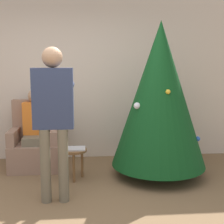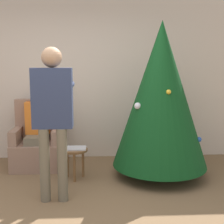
{
  "view_description": "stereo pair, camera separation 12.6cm",
  "coord_description": "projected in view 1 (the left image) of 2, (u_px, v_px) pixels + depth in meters",
  "views": [
    {
      "loc": [
        0.27,
        -3.08,
        1.62
      ],
      "look_at": [
        0.6,
        0.83,
        1.0
      ],
      "focal_mm": 50.0,
      "sensor_mm": 36.0,
      "label": 1
    },
    {
      "loc": [
        0.4,
        -3.09,
        1.62
      ],
      "look_at": [
        0.6,
        0.83,
        1.0
      ],
      "focal_mm": 50.0,
      "sensor_mm": 36.0,
      "label": 2
    }
  ],
  "objects": [
    {
      "name": "ground_plane",
      "position": [
        61.0,
        219.0,
        3.26
      ],
      "size": [
        14.0,
        14.0,
        0.0
      ],
      "primitive_type": "plane",
      "color": "brown"
    },
    {
      "name": "armchair",
      "position": [
        36.0,
        145.0,
        4.86
      ],
      "size": [
        0.75,
        0.64,
        1.05
      ],
      "color": "#93705B",
      "rests_on": "ground_plane"
    },
    {
      "name": "laptop",
      "position": [
        74.0,
        149.0,
        4.35
      ],
      "size": [
        0.32,
        0.22,
        0.02
      ],
      "color": "silver",
      "rests_on": "side_stool"
    },
    {
      "name": "person_standing",
      "position": [
        53.0,
        109.0,
        3.58
      ],
      "size": [
        0.47,
        0.57,
        1.8
      ],
      "color": "#6B604C",
      "rests_on": "ground_plane"
    },
    {
      "name": "side_stool",
      "position": [
        74.0,
        154.0,
        4.36
      ],
      "size": [
        0.36,
        0.36,
        0.43
      ],
      "color": "brown",
      "rests_on": "ground_plane"
    },
    {
      "name": "wall_back",
      "position": [
        69.0,
        79.0,
        5.25
      ],
      "size": [
        8.0,
        0.06,
        2.7
      ],
      "color": "beige",
      "rests_on": "ground_plane"
    },
    {
      "name": "christmas_tree",
      "position": [
        159.0,
        95.0,
        4.39
      ],
      "size": [
        1.34,
        1.34,
        2.2
      ],
      "color": "brown",
      "rests_on": "ground_plane"
    },
    {
      "name": "person_seated",
      "position": [
        35.0,
        126.0,
        4.78
      ],
      "size": [
        0.36,
        0.46,
        1.22
      ],
      "color": "#6B604C",
      "rests_on": "ground_plane"
    }
  ]
}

